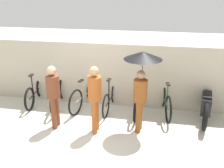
% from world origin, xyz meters
% --- Properties ---
extents(ground_plane, '(30.00, 30.00, 0.00)m').
position_xyz_m(ground_plane, '(0.00, 0.00, 0.00)').
color(ground_plane, beige).
extents(back_wall, '(12.86, 0.12, 1.83)m').
position_xyz_m(back_wall, '(0.00, 2.06, 0.91)').
color(back_wall, '#B2A893').
rests_on(back_wall, ground).
extents(parked_bicycle_0, '(0.44, 1.63, 0.99)m').
position_xyz_m(parked_bicycle_0, '(-1.90, 1.73, 0.36)').
color(parked_bicycle_0, black).
rests_on(parked_bicycle_0, ground).
extents(parked_bicycle_1, '(0.46, 1.80, 1.08)m').
position_xyz_m(parked_bicycle_1, '(-1.14, 1.66, 0.38)').
color(parked_bicycle_1, black).
rests_on(parked_bicycle_1, ground).
extents(parked_bicycle_2, '(0.52, 1.73, 1.06)m').
position_xyz_m(parked_bicycle_2, '(-0.38, 1.73, 0.38)').
color(parked_bicycle_2, black).
rests_on(parked_bicycle_2, ground).
extents(parked_bicycle_3, '(0.44, 1.65, 1.03)m').
position_xyz_m(parked_bicycle_3, '(0.38, 1.72, 0.36)').
color(parked_bicycle_3, black).
rests_on(parked_bicycle_3, ground).
extents(parked_bicycle_4, '(0.44, 1.81, 0.99)m').
position_xyz_m(parked_bicycle_4, '(1.14, 1.68, 0.38)').
color(parked_bicycle_4, black).
rests_on(parked_bicycle_4, ground).
extents(parked_bicycle_5, '(0.44, 1.68, 1.07)m').
position_xyz_m(parked_bicycle_5, '(1.90, 1.73, 0.38)').
color(parked_bicycle_5, black).
rests_on(parked_bicycle_5, ground).
extents(pedestrian_leading, '(0.32, 0.32, 1.59)m').
position_xyz_m(pedestrian_leading, '(-0.79, 0.54, 0.93)').
color(pedestrian_leading, brown).
rests_on(pedestrian_leading, ground).
extents(pedestrian_center, '(0.32, 0.32, 1.65)m').
position_xyz_m(pedestrian_center, '(0.24, 0.50, 0.96)').
color(pedestrian_center, '#9E4C1E').
rests_on(pedestrian_center, ground).
extents(pedestrian_trailing, '(0.87, 0.87, 1.95)m').
position_xyz_m(pedestrian_trailing, '(1.28, 0.82, 1.48)').
color(pedestrian_trailing, brown).
rests_on(pedestrian_trailing, ground).
extents(motorcycle, '(0.61, 1.96, 0.91)m').
position_xyz_m(motorcycle, '(2.95, 1.68, 0.39)').
color(motorcycle, black).
rests_on(motorcycle, ground).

